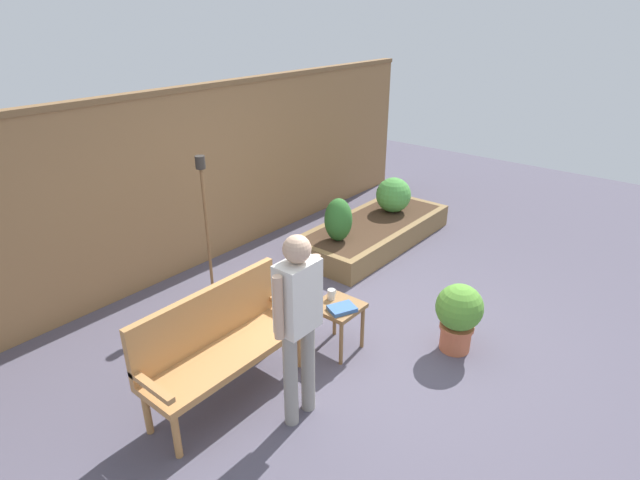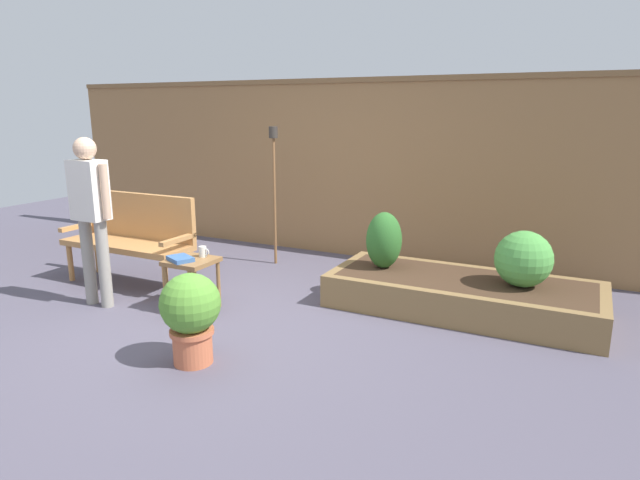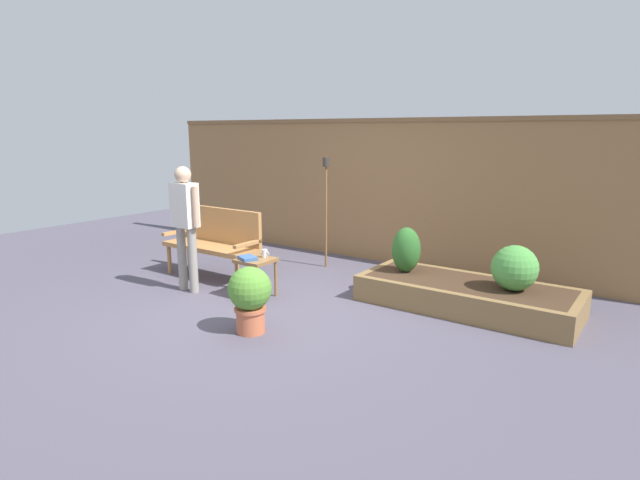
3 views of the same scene
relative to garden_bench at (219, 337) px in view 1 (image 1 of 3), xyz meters
The scene contains 12 objects.
ground_plane 1.61m from the garden_bench, 20.57° to the right, with size 14.00×14.00×0.00m, color #514C5B.
fence_back 2.57m from the garden_bench, 55.59° to the left, with size 8.40×0.14×2.16m.
garden_bench is the anchor object (origin of this frame).
side_table 1.15m from the garden_bench, 19.26° to the right, with size 0.40×0.40×0.48m.
cup_on_table 1.16m from the garden_bench, 13.19° to the right, with size 0.11×0.07×0.10m.
book_on_table 1.13m from the garden_bench, 24.21° to the right, with size 0.23×0.17×0.04m, color #38609E.
potted_boxwood 2.17m from the garden_bench, 34.83° to the right, with size 0.43×0.43×0.67m.
raised_planter_bed 3.39m from the garden_bench, 12.12° to the left, with size 2.40×1.00×0.30m.
shrub_near_bench 2.62m from the garden_bench, 16.08° to the left, with size 0.34×0.34×0.55m.
shrub_far_corner 3.85m from the garden_bench, 10.84° to the left, with size 0.49×0.49×0.49m.
tiki_torch 1.70m from the garden_bench, 53.20° to the left, with size 0.10×0.10×1.61m.
person_by_bench 0.81m from the garden_bench, 73.09° to the right, with size 0.47×0.20×1.56m.
Camera 1 is at (-3.52, -2.25, 2.96)m, focal length 28.73 mm.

